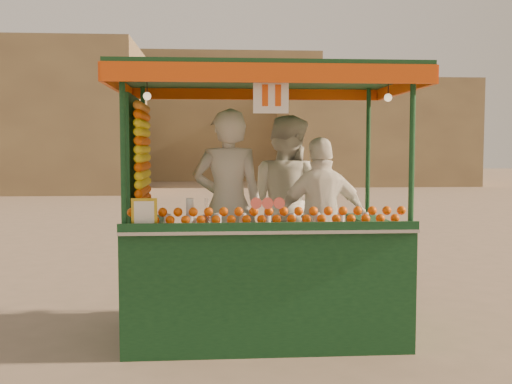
{
  "coord_description": "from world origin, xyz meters",
  "views": [
    {
      "loc": [
        -0.91,
        -5.89,
        1.81
      ],
      "look_at": [
        -0.49,
        -0.02,
        1.37
      ],
      "focal_mm": 42.28,
      "sensor_mm": 36.0,
      "label": 1
    }
  ],
  "objects": [
    {
      "name": "building_right",
      "position": [
        7.0,
        24.0,
        2.5
      ],
      "size": [
        9.0,
        6.0,
        5.0
      ],
      "primitive_type": "cube",
      "color": "#988157",
      "rests_on": "ground"
    },
    {
      "name": "vendor_middle",
      "position": [
        -0.13,
        0.46,
        1.22
      ],
      "size": [
        1.14,
        1.11,
        1.85
      ],
      "rotation": [
        0.0,
        0.0,
        2.46
      ],
      "color": "silver",
      "rests_on": "ground"
    },
    {
      "name": "juice_cart",
      "position": [
        -0.5,
        -0.2,
        0.82
      ],
      "size": [
        2.79,
        1.81,
        2.53
      ],
      "color": "#0E351A",
      "rests_on": "ground"
    },
    {
      "name": "building_center",
      "position": [
        -2.0,
        30.0,
        3.5
      ],
      "size": [
        14.0,
        7.0,
        7.0
      ],
      "primitive_type": "cube",
      "color": "#988157",
      "rests_on": "ground"
    },
    {
      "name": "ground",
      "position": [
        0.0,
        0.0,
        0.0
      ],
      "size": [
        90.0,
        90.0,
        0.0
      ],
      "primitive_type": "plane",
      "color": "#6F5F4F",
      "rests_on": "ground"
    },
    {
      "name": "vendor_right",
      "position": [
        0.15,
        -0.09,
        1.1
      ],
      "size": [
        0.99,
        0.53,
        1.61
      ],
      "rotation": [
        0.0,
        0.0,
        3.29
      ],
      "color": "white",
      "rests_on": "ground"
    },
    {
      "name": "building_left",
      "position": [
        -9.0,
        20.0,
        3.0
      ],
      "size": [
        10.0,
        6.0,
        6.0
      ],
      "primitive_type": "cube",
      "color": "#988157",
      "rests_on": "ground"
    },
    {
      "name": "vendor_left",
      "position": [
        -0.77,
        0.03,
        1.24
      ],
      "size": [
        0.7,
        0.47,
        1.89
      ],
      "rotation": [
        0.0,
        0.0,
        3.11
      ],
      "color": "beige",
      "rests_on": "ground"
    }
  ]
}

